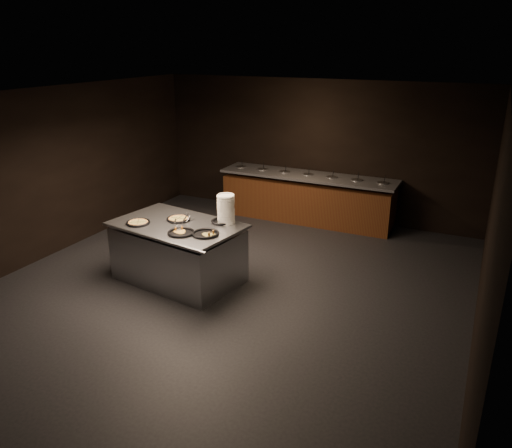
% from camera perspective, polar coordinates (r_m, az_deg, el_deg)
% --- Properties ---
extents(room, '(7.02, 8.02, 2.92)m').
position_cam_1_polar(room, '(7.17, -3.76, 2.68)').
color(room, black).
rests_on(room, ground).
extents(salad_bar, '(3.70, 0.83, 1.18)m').
position_cam_1_polar(salad_bar, '(10.58, 5.79, 2.65)').
color(salad_bar, '#553114').
rests_on(salad_bar, ground).
extents(serving_counter, '(2.14, 1.55, 0.95)m').
position_cam_1_polar(serving_counter, '(7.98, -8.86, -3.31)').
color(serving_counter, '#B7BABF').
rests_on(serving_counter, ground).
extents(plate_stack, '(0.27, 0.27, 0.45)m').
position_cam_1_polar(plate_stack, '(7.69, -3.45, 1.71)').
color(plate_stack, white).
rests_on(plate_stack, serving_counter).
extents(pan_veggie_whole, '(0.37, 0.37, 0.04)m').
position_cam_1_polar(pan_veggie_whole, '(7.91, -13.33, 0.16)').
color(pan_veggie_whole, black).
rests_on(pan_veggie_whole, serving_counter).
extents(pan_cheese_whole, '(0.38, 0.38, 0.04)m').
position_cam_1_polar(pan_cheese_whole, '(7.96, -8.86, 0.59)').
color(pan_cheese_whole, black).
rests_on(pan_cheese_whole, serving_counter).
extents(pan_cheese_slices_a, '(0.34, 0.34, 0.04)m').
position_cam_1_polar(pan_cheese_slices_a, '(7.77, -3.92, 0.31)').
color(pan_cheese_slices_a, black).
rests_on(pan_cheese_slices_a, serving_counter).
extents(pan_cheese_slices_b, '(0.40, 0.40, 0.04)m').
position_cam_1_polar(pan_cheese_slices_b, '(7.38, -8.56, -0.96)').
color(pan_cheese_slices_b, black).
rests_on(pan_cheese_slices_b, serving_counter).
extents(pan_veggie_slices, '(0.40, 0.40, 0.04)m').
position_cam_1_polar(pan_veggie_slices, '(7.30, -5.79, -1.09)').
color(pan_veggie_slices, black).
rests_on(pan_veggie_slices, serving_counter).
extents(server_left, '(0.09, 0.30, 0.14)m').
position_cam_1_polar(server_left, '(7.82, -7.88, 0.69)').
color(server_left, '#B7BABF').
rests_on(server_left, serving_counter).
extents(server_right, '(0.27, 0.25, 0.16)m').
position_cam_1_polar(server_right, '(7.60, -9.11, 0.06)').
color(server_right, '#B7BABF').
rests_on(server_right, serving_counter).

